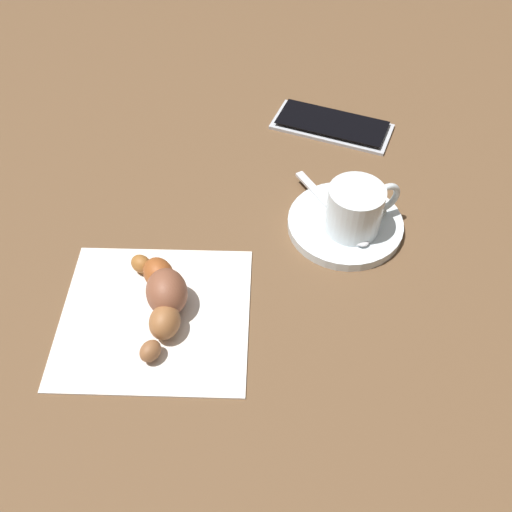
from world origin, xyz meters
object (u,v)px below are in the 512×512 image
at_px(teaspoon, 341,218).
at_px(cell_phone, 332,125).
at_px(napkin, 155,315).
at_px(saucer, 345,224).
at_px(sugar_packet, 358,207).
at_px(croissant, 163,295).
at_px(espresso_cup, 356,208).

height_order(teaspoon, cell_phone, teaspoon).
xyz_separation_m(teaspoon, napkin, (-0.21, -0.09, -0.01)).
xyz_separation_m(saucer, sugar_packet, (0.02, 0.01, 0.01)).
height_order(saucer, teaspoon, teaspoon).
distance_m(sugar_packet, croissant, 0.24).
height_order(sugar_packet, napkin, sugar_packet).
bearing_deg(cell_phone, napkin, -132.31).
height_order(sugar_packet, croissant, croissant).
distance_m(teaspoon, croissant, 0.21).
height_order(saucer, sugar_packet, sugar_packet).
xyz_separation_m(sugar_packet, croissant, (-0.22, -0.09, 0.01)).
distance_m(sugar_packet, cell_phone, 0.16).
xyz_separation_m(napkin, croissant, (0.01, 0.01, 0.02)).
distance_m(espresso_cup, croissant, 0.22).
bearing_deg(sugar_packet, napkin, 66.20).
bearing_deg(teaspoon, cell_phone, 79.21).
relative_size(napkin, cell_phone, 1.11).
distance_m(napkin, croissant, 0.02).
height_order(espresso_cup, cell_phone, espresso_cup).
xyz_separation_m(espresso_cup, cell_phone, (0.02, 0.19, -0.03)).
bearing_deg(espresso_cup, napkin, -160.28).
height_order(teaspoon, croissant, croissant).
distance_m(espresso_cup, cell_phone, 0.19).
relative_size(saucer, espresso_cup, 1.49).
height_order(espresso_cup, sugar_packet, espresso_cup).
distance_m(teaspoon, napkin, 0.23).
bearing_deg(saucer, napkin, -157.62).
xyz_separation_m(teaspoon, croissant, (-0.20, -0.08, 0.01)).
relative_size(espresso_cup, sugar_packet, 1.46).
bearing_deg(espresso_cup, cell_phone, 82.83).
relative_size(teaspoon, sugar_packet, 2.17).
bearing_deg(napkin, saucer, 22.38).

